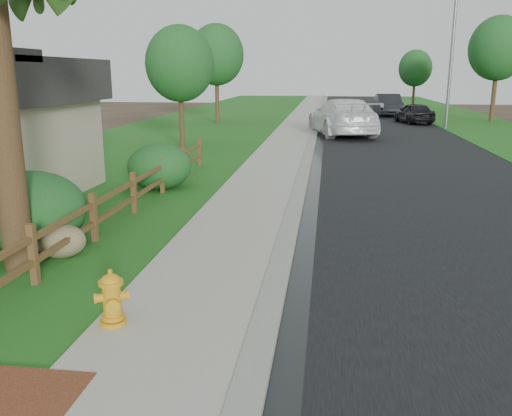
# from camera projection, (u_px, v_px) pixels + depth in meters

# --- Properties ---
(ground) EXTENTS (120.00, 120.00, 0.00)m
(ground) POSITION_uv_depth(u_px,v_px,m) (211.00, 400.00, 5.97)
(ground) COLOR #3B2C20
(road) EXTENTS (8.00, 90.00, 0.02)m
(road) POSITION_uv_depth(u_px,v_px,m) (375.00, 123.00, 39.05)
(road) COLOR black
(road) RESTS_ON ground
(curb) EXTENTS (0.40, 90.00, 0.12)m
(curb) POSITION_uv_depth(u_px,v_px,m) (317.00, 121.00, 39.57)
(curb) COLOR gray
(curb) RESTS_ON ground
(wet_gutter) EXTENTS (0.50, 90.00, 0.00)m
(wet_gutter) POSITION_uv_depth(u_px,v_px,m) (322.00, 122.00, 39.53)
(wet_gutter) COLOR black
(wet_gutter) RESTS_ON road
(sidewalk) EXTENTS (2.20, 90.00, 0.10)m
(sidewalk) POSITION_uv_depth(u_px,v_px,m) (299.00, 121.00, 39.73)
(sidewalk) COLOR #A29C8D
(sidewalk) RESTS_ON ground
(grass_strip) EXTENTS (1.60, 90.00, 0.06)m
(grass_strip) POSITION_uv_depth(u_px,v_px,m) (273.00, 121.00, 39.98)
(grass_strip) COLOR #1C5A19
(grass_strip) RESTS_ON ground
(lawn_near) EXTENTS (9.00, 90.00, 0.04)m
(lawn_near) POSITION_uv_depth(u_px,v_px,m) (205.00, 120.00, 40.64)
(lawn_near) COLOR #1C5A19
(lawn_near) RESTS_ON ground
(verge_far) EXTENTS (6.00, 90.00, 0.04)m
(verge_far) POSITION_uv_depth(u_px,v_px,m) (475.00, 124.00, 38.17)
(verge_far) COLOR #1C5A19
(verge_far) RESTS_ON ground
(ranch_fence) EXTENTS (0.12, 16.92, 1.10)m
(ranch_fence) POSITION_uv_depth(u_px,v_px,m) (115.00, 202.00, 12.43)
(ranch_fence) COLOR #54321C
(ranch_fence) RESTS_ON ground
(fire_hydrant) EXTENTS (0.52, 0.43, 0.80)m
(fire_hydrant) POSITION_uv_depth(u_px,v_px,m) (112.00, 299.00, 7.47)
(fire_hydrant) COLOR gold
(fire_hydrant) RESTS_ON sidewalk
(white_suv) EXTENTS (4.38, 7.57, 2.06)m
(white_suv) POSITION_uv_depth(u_px,v_px,m) (342.00, 117.00, 30.97)
(white_suv) COLOR white
(white_suv) RESTS_ON road
(dark_car_mid) EXTENTS (2.61, 4.54, 1.45)m
(dark_car_mid) POSITION_uv_depth(u_px,v_px,m) (414.00, 113.00, 38.17)
(dark_car_mid) COLOR black
(dark_car_mid) RESTS_ON road
(dark_car_far) EXTENTS (2.07, 5.44, 1.77)m
(dark_car_far) POSITION_uv_depth(u_px,v_px,m) (388.00, 105.00, 45.09)
(dark_car_far) COLOR black
(dark_car_far) RESTS_ON road
(streetlight) EXTENTS (2.28, 0.42, 9.86)m
(streetlight) POSITION_uv_depth(u_px,v_px,m) (450.00, 38.00, 33.45)
(streetlight) COLOR slate
(streetlight) RESTS_ON ground
(boulder) EXTENTS (1.22, 1.07, 0.68)m
(boulder) POSITION_uv_depth(u_px,v_px,m) (60.00, 241.00, 10.50)
(boulder) COLOR brown
(boulder) RESTS_ON ground
(shrub_b) EXTENTS (2.88, 2.88, 1.60)m
(shrub_b) POSITION_uv_depth(u_px,v_px,m) (29.00, 210.00, 10.95)
(shrub_b) COLOR #1A4B1C
(shrub_b) RESTS_ON ground
(shrub_c) EXTENTS (2.55, 2.55, 1.41)m
(shrub_c) POSITION_uv_depth(u_px,v_px,m) (159.00, 167.00, 16.60)
(shrub_c) COLOR #1A4B1C
(shrub_c) RESTS_ON ground
(tree_near_left) EXTENTS (3.20, 3.20, 5.67)m
(tree_near_left) POSITION_uv_depth(u_px,v_px,m) (180.00, 64.00, 25.16)
(tree_near_left) COLOR #3D2919
(tree_near_left) RESTS_ON ground
(tree_mid_left) EXTENTS (3.80, 3.80, 6.80)m
(tree_mid_left) POSITION_uv_depth(u_px,v_px,m) (216.00, 55.00, 37.34)
(tree_mid_left) COLOR #3D2919
(tree_mid_left) RESTS_ON ground
(tree_mid_right) EXTENTS (4.11, 4.11, 7.45)m
(tree_mid_right) POSITION_uv_depth(u_px,v_px,m) (499.00, 48.00, 38.25)
(tree_mid_right) COLOR #3D2919
(tree_mid_right) RESTS_ON ground
(tree_far_right) EXTENTS (3.02, 3.02, 5.57)m
(tree_far_right) POSITION_uv_depth(u_px,v_px,m) (415.00, 68.00, 49.67)
(tree_far_right) COLOR #3D2919
(tree_far_right) RESTS_ON ground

